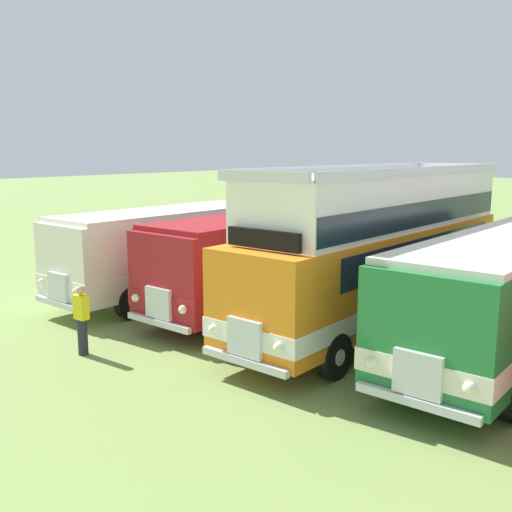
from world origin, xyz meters
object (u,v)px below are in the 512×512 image
at_px(bus_first_in_row, 193,242).
at_px(bus_fourth_in_row, 510,287).
at_px(bus_second_in_row, 275,253).
at_px(bus_third_in_row, 380,244).
at_px(marshal_person, 82,320).

relative_size(bus_first_in_row, bus_fourth_in_row, 1.06).
relative_size(bus_second_in_row, bus_third_in_row, 0.86).
bearing_deg(marshal_person, bus_second_in_row, 79.79).
height_order(bus_second_in_row, bus_third_in_row, bus_third_in_row).
xyz_separation_m(bus_second_in_row, marshal_person, (-1.17, -6.48, -0.86)).
height_order(bus_first_in_row, marshal_person, bus_first_in_row).
bearing_deg(bus_first_in_row, bus_third_in_row, -0.01).
height_order(bus_first_in_row, bus_third_in_row, bus_third_in_row).
bearing_deg(bus_third_in_row, bus_second_in_row, -179.98).
relative_size(bus_second_in_row, bus_fourth_in_row, 0.96).
xyz_separation_m(bus_second_in_row, bus_fourth_in_row, (7.11, -0.42, 0.00)).
relative_size(bus_first_in_row, bus_third_in_row, 0.94).
bearing_deg(bus_third_in_row, marshal_person, -126.11).
distance_m(bus_first_in_row, marshal_person, 6.96).
bearing_deg(bus_fourth_in_row, bus_first_in_row, 177.73).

